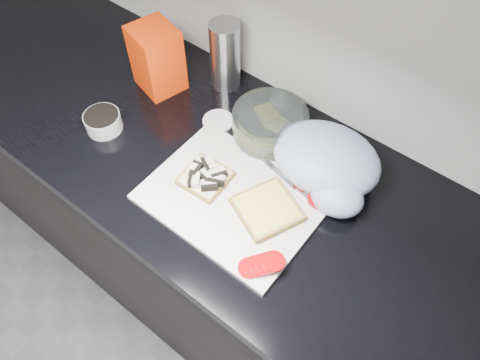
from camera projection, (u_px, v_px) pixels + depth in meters
name	position (u px, v px, depth m)	size (l,w,h in m)	color
base_cabinet	(225.00, 245.00, 1.57)	(3.50, 0.60, 0.86)	black
countertop	(220.00, 163.00, 1.21)	(3.50, 0.64, 0.04)	black
cutting_board	(232.00, 199.00, 1.11)	(0.40, 0.30, 0.01)	silver
bread_left	(206.00, 177.00, 1.13)	(0.12, 0.12, 0.03)	#FBDDB0
bread_right	(267.00, 209.00, 1.08)	(0.18, 0.18, 0.02)	#FBDDB0
tomato_slices	(261.00, 265.00, 0.99)	(0.10, 0.10, 0.02)	#B40409
knife	(294.00, 186.00, 1.12)	(0.19, 0.05, 0.01)	silver
seed_tub	(103.00, 121.00, 1.23)	(0.10, 0.10, 0.05)	#B0B6B5
tub_lid	(218.00, 121.00, 1.26)	(0.08, 0.08, 0.01)	silver
glass_bowl	(270.00, 125.00, 1.20)	(0.19, 0.19, 0.08)	silver
bread_bag	(157.00, 59.00, 1.27)	(0.12, 0.11, 0.19)	#FA2004
steel_canister	(225.00, 56.00, 1.27)	(0.08, 0.08, 0.20)	#A8A8AD
grocery_bag	(328.00, 164.00, 1.11)	(0.29, 0.25, 0.12)	#A0A8C5
whole_tomatoes	(307.00, 180.00, 1.12)	(0.15, 0.11, 0.05)	#B40409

